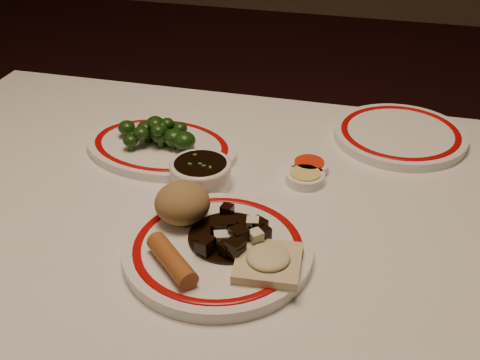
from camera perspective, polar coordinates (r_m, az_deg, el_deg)
name	(u,v)px	position (r m, az deg, el deg)	size (l,w,h in m)	color
dining_table	(206,267)	(0.96, -3.22, -8.21)	(1.20, 0.90, 0.75)	white
main_plate	(218,250)	(0.83, -2.08, -6.66)	(0.27, 0.27, 0.02)	white
rice_mound	(182,203)	(0.86, -5.48, -2.18)	(0.08, 0.08, 0.06)	olive
spring_roll	(172,260)	(0.78, -6.48, -7.56)	(0.03, 0.03, 0.10)	#A25A27
fried_wonton	(268,261)	(0.78, 2.69, -7.66)	(0.09, 0.09, 0.02)	beige
stirfry_heap	(234,234)	(0.82, -0.57, -5.13)	(0.12, 0.11, 0.03)	black
broccoli_plate	(161,147)	(1.08, -7.49, 3.14)	(0.30, 0.27, 0.02)	white
broccoli_pile	(160,132)	(1.06, -7.60, 4.57)	(0.15, 0.08, 0.05)	#23471C
soy_bowl	(201,174)	(0.97, -3.74, 0.54)	(0.10, 0.10, 0.04)	white
sweet_sour_dish	(309,167)	(1.02, 6.56, 1.28)	(0.06, 0.06, 0.02)	white
mustard_dish	(305,177)	(0.99, 6.20, 0.25)	(0.06, 0.06, 0.02)	white
far_plate	(400,135)	(1.15, 14.92, 4.17)	(0.27, 0.27, 0.02)	white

